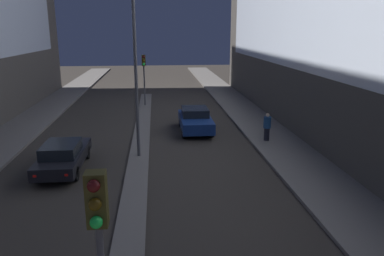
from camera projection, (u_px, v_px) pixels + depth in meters
The scene contains 7 objects.
median_strip at pixel (141, 144), 21.46m from camera, with size 1.02×33.66×0.12m.
traffic_light_near at pixel (99, 239), 5.94m from camera, with size 0.32×0.42×4.25m.
traffic_light_mid at pixel (144, 68), 31.29m from camera, with size 0.32×0.42×4.25m.
street_lamp at pixel (134, 31), 17.77m from camera, with size 0.51×0.51×9.48m.
car_left_lane at pixel (63, 156), 17.53m from camera, with size 1.81×4.71×1.40m.
car_right_lane at pixel (195, 120), 24.21m from camera, with size 1.94×4.49×1.49m.
pedestrian_on_right_sidewalk at pixel (267, 126), 21.68m from camera, with size 0.43×0.43×1.62m.
Camera 1 is at (0.96, -2.86, 6.48)m, focal length 35.00 mm.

